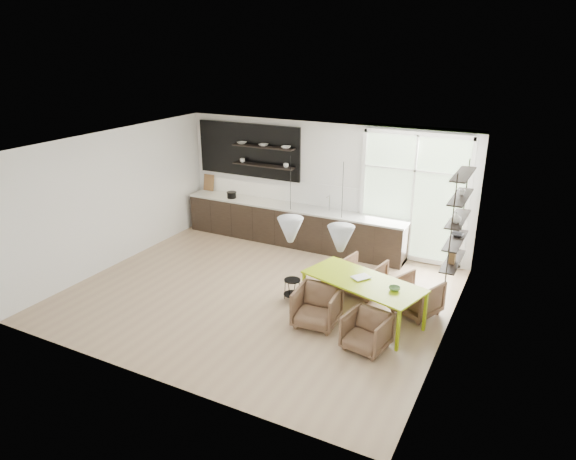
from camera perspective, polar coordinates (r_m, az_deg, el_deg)
The scene contains 11 objects.
room at distance 10.12m, azimuth 2.49°, elevation 2.13°, with size 7.02×6.01×2.91m.
kitchen_run at distance 12.28m, azimuth 0.14°, elevation 1.22°, with size 5.54×0.69×2.75m.
right_shelving at distance 9.39m, azimuth 18.30°, elevation 0.84°, with size 0.26×1.22×1.90m.
dining_table at distance 8.95m, azimuth 8.35°, elevation -5.86°, with size 2.25×1.48×0.75m.
armchair_back_left at distance 10.03m, azimuth 8.28°, elevation -5.11°, with size 0.73×0.76×0.69m, color brown.
armchair_back_right at distance 9.49m, azimuth 14.14°, elevation -7.16°, with size 0.72×0.74×0.67m, color brown.
armchair_front_left at distance 8.88m, azimuth 3.21°, elevation -8.53°, with size 0.72×0.75×0.68m, color brown.
armchair_front_right at distance 8.34m, azimuth 8.71°, elevation -11.10°, with size 0.65×0.67×0.61m, color brown.
wire_stool at distance 9.70m, azimuth 0.47°, elevation -6.32°, with size 0.33×0.33×0.42m.
table_book at distance 9.08m, azimuth 7.68°, elevation -4.96°, with size 0.23×0.30×0.03m, color white.
table_bowl at distance 8.67m, azimuth 11.75°, elevation -6.39°, with size 0.19×0.19×0.06m, color #5A844D.
Camera 1 is at (4.57, -7.65, 4.62)m, focal length 32.00 mm.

